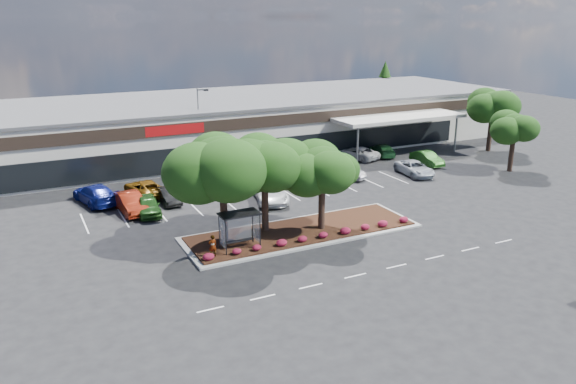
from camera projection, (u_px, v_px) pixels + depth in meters
name	position (u px, v px, depth m)	size (l,w,h in m)	color
ground	(353.00, 247.00, 39.86)	(160.00, 160.00, 0.00)	black
retail_store	(203.00, 125.00, 67.94)	(80.40, 25.20, 6.25)	silver
landscape_island	(302.00, 231.00, 42.40)	(18.00, 6.00, 0.26)	#A2A19C
lane_markings	(287.00, 205.00, 48.71)	(33.12, 20.06, 0.01)	silver
shrub_row	(316.00, 236.00, 40.49)	(17.00, 0.80, 0.50)	maroon
bus_shelter	(239.00, 220.00, 38.52)	(2.75, 1.55, 2.59)	black
island_tree_west	(223.00, 189.00, 39.06)	(7.20, 7.20, 7.89)	#193B0F
island_tree_mid	(265.00, 184.00, 41.23)	(6.60, 6.60, 7.32)	#193B0F
island_tree_east	(322.00, 187.00, 41.76)	(5.80, 5.80, 6.50)	#193B0F
tree_east_near	(513.00, 141.00, 58.46)	(5.60, 5.60, 6.51)	#193B0F
tree_east_far	(491.00, 120.00, 67.25)	(6.40, 6.40, 7.62)	#193B0F
conifer_north_east	(384.00, 89.00, 90.55)	(3.96, 3.96, 9.00)	#193B0F
person_waiting	(213.00, 246.00, 37.43)	(0.56, 0.37, 1.53)	#594C47
light_pole	(200.00, 133.00, 60.47)	(1.39, 0.84, 8.43)	#A2A19C
car_0	(148.00, 205.00, 46.27)	(1.83, 4.55, 1.55)	#1B4415
car_1	(130.00, 203.00, 46.68)	(1.76, 5.04, 1.66)	maroon
car_2	(169.00, 195.00, 49.15)	(1.42, 4.07, 1.34)	black
car_3	(271.00, 192.00, 49.59)	(2.64, 5.73, 1.59)	white
car_4	(311.00, 178.00, 54.29)	(1.77, 4.39, 1.50)	#61380A
car_5	(306.00, 182.00, 53.17)	(1.66, 4.13, 1.41)	black
car_6	(347.00, 172.00, 56.61)	(1.43, 4.11, 1.35)	#595960
car_7	(415.00, 168.00, 57.79)	(2.36, 5.12, 1.42)	#B2B9C0
car_8	(427.00, 158.00, 61.74)	(1.55, 4.45, 1.47)	#1F5017
car_9	(95.00, 194.00, 48.93)	(2.39, 5.87, 1.70)	navy
car_10	(145.00, 188.00, 50.97)	(2.44, 5.30, 1.47)	brown
car_11	(215.00, 178.00, 53.87)	(2.33, 5.72, 1.66)	#17411B
car_12	(261.00, 165.00, 58.73)	(1.62, 4.65, 1.53)	#764002
car_13	(298.00, 160.00, 61.10)	(2.29, 4.97, 1.38)	#535259
car_14	(283.00, 164.00, 59.52)	(1.99, 4.91, 1.42)	slate
car_15	(358.00, 153.00, 64.25)	(2.36, 5.12, 1.42)	silver
car_16	(382.00, 150.00, 65.79)	(2.00, 4.93, 1.43)	#1C4E26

